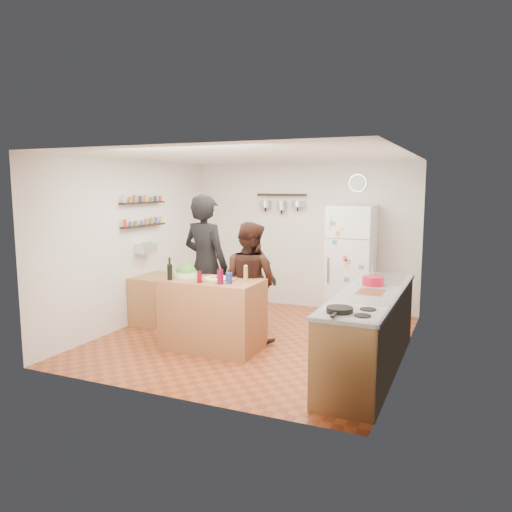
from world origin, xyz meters
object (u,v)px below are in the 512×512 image
at_px(side_table, 157,299).
at_px(prep_island, 213,314).
at_px(fridge, 351,261).
at_px(red_bowl, 373,281).
at_px(salad_bowl, 186,274).
at_px(pepper_mill, 246,275).
at_px(counter_run, 369,332).
at_px(wall_clock, 358,183).
at_px(person_center, 250,282).
at_px(skillet, 340,310).
at_px(wine_bottle, 170,272).
at_px(person_back, 253,279).
at_px(salt_canister, 229,278).
at_px(person_left, 206,266).

bearing_deg(side_table, prep_island, -28.87).
bearing_deg(fridge, red_bowl, -69.78).
distance_m(salad_bowl, pepper_mill, 0.87).
distance_m(counter_run, side_table, 3.52).
relative_size(salad_bowl, red_bowl, 1.26).
bearing_deg(wall_clock, salad_bowl, -122.93).
distance_m(salad_bowl, side_table, 1.37).
relative_size(person_center, side_table, 2.04).
bearing_deg(counter_run, salad_bowl, 179.42).
xyz_separation_m(person_center, red_bowl, (1.67, -0.07, 0.16)).
relative_size(skillet, side_table, 0.32).
bearing_deg(side_table, wine_bottle, -47.43).
distance_m(person_back, wall_clock, 2.44).
bearing_deg(person_back, skillet, 155.03).
height_order(person_center, fridge, fridge).
height_order(salad_bowl, person_back, person_back).
bearing_deg(salad_bowl, prep_island, -6.79).
relative_size(person_center, person_back, 1.07).
distance_m(salt_canister, person_left, 0.90).
xyz_separation_m(counter_run, red_bowl, (-0.05, 0.40, 0.52)).
bearing_deg(side_table, wall_clock, 34.82).
bearing_deg(person_back, pepper_mill, 131.50).
xyz_separation_m(wine_bottle, pepper_mill, (0.95, 0.27, -0.02)).
bearing_deg(prep_island, person_left, 127.38).
xyz_separation_m(prep_island, skillet, (1.92, -1.00, 0.49)).
xyz_separation_m(salt_canister, person_back, (-0.16, 1.11, -0.21)).
bearing_deg(salad_bowl, side_table, 143.78).
relative_size(wine_bottle, red_bowl, 0.79).
height_order(salt_canister, skillet, salt_canister).
xyz_separation_m(counter_run, side_table, (-3.44, 0.76, -0.09)).
bearing_deg(side_table, salt_canister, -27.70).
height_order(person_back, fridge, fridge).
bearing_deg(prep_island, wine_bottle, -156.25).
xyz_separation_m(red_bowl, fridge, (-0.70, 1.90, -0.07)).
distance_m(person_left, red_bowl, 2.34).
relative_size(prep_island, salt_canister, 9.41).
bearing_deg(pepper_mill, skillet, -35.53).
bearing_deg(prep_island, red_bowl, 12.19).
xyz_separation_m(person_left, person_back, (0.51, 0.50, -0.23)).
distance_m(salt_canister, person_center, 0.64).
bearing_deg(side_table, person_left, -15.83).
bearing_deg(counter_run, skillet, -95.58).
distance_m(wine_bottle, pepper_mill, 0.99).
height_order(salad_bowl, person_left, person_left).
bearing_deg(person_back, counter_run, 176.04).
relative_size(person_left, skillet, 7.85).
height_order(person_center, side_table, person_center).
height_order(wine_bottle, person_center, person_center).
bearing_deg(person_center, person_left, 14.52).
height_order(salt_canister, person_back, person_back).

